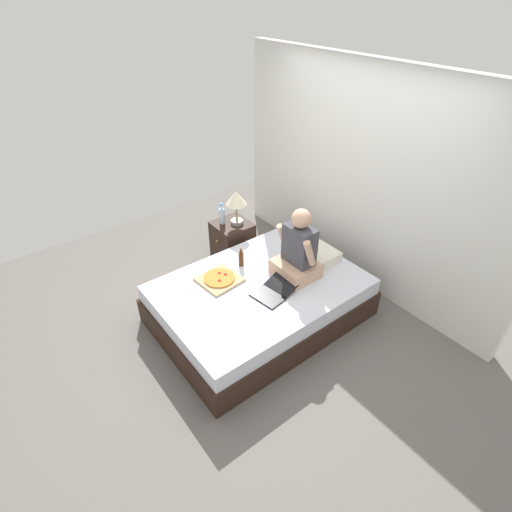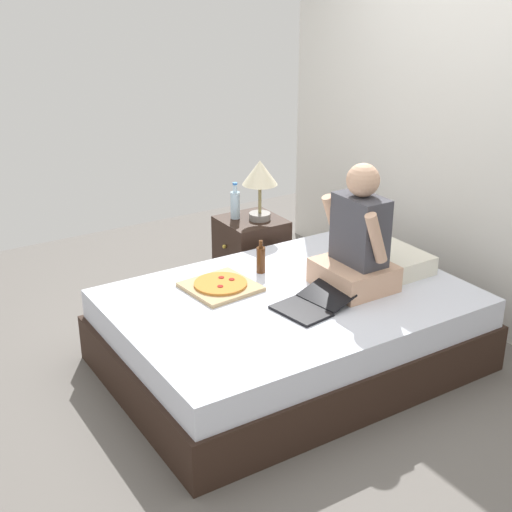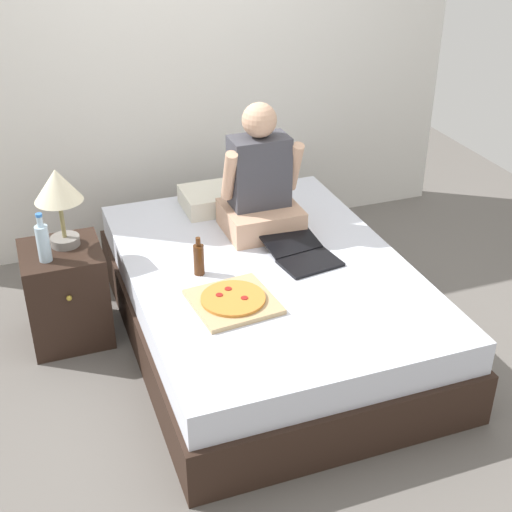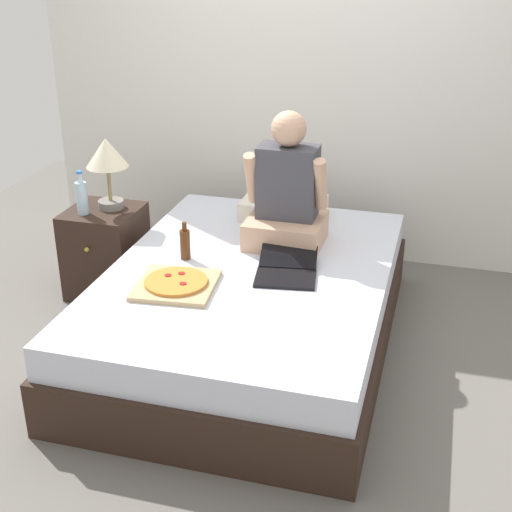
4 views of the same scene
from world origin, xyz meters
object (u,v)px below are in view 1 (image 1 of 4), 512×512
at_px(lamp_on_left_nightstand, 236,200).
at_px(person_seated, 298,252).
at_px(bed, 260,301).
at_px(beer_bottle_on_bed, 241,258).
at_px(pizza_box, 219,279).
at_px(nightstand_left, 233,242).
at_px(laptop, 272,293).
at_px(water_bottle, 222,215).

bearing_deg(lamp_on_left_nightstand, person_seated, -1.29).
xyz_separation_m(bed, beer_bottle_on_bed, (-0.38, 0.03, 0.33)).
distance_m(lamp_on_left_nightstand, pizza_box, 1.12).
xyz_separation_m(bed, pizza_box, (-0.30, -0.31, 0.26)).
bearing_deg(nightstand_left, lamp_on_left_nightstand, 51.37).
distance_m(pizza_box, beer_bottle_on_bed, 0.36).
bearing_deg(nightstand_left, beer_bottle_on_bed, -27.36).
xyz_separation_m(nightstand_left, pizza_box, (0.77, -0.70, 0.21)).
height_order(lamp_on_left_nightstand, laptop, lamp_on_left_nightstand).
height_order(person_seated, beer_bottle_on_bed, person_seated).
distance_m(water_bottle, laptop, 1.41).
distance_m(person_seated, laptop, 0.51).
xyz_separation_m(lamp_on_left_nightstand, person_seated, (1.14, -0.03, -0.13)).
bearing_deg(water_bottle, nightstand_left, 48.35).
relative_size(lamp_on_left_nightstand, water_bottle, 1.63).
relative_size(bed, water_bottle, 7.82).
bearing_deg(bed, beer_bottle_on_bed, 175.23).
bearing_deg(laptop, lamp_on_left_nightstand, 160.00).
distance_m(bed, pizza_box, 0.51).
bearing_deg(nightstand_left, person_seated, 1.18).
xyz_separation_m(nightstand_left, beer_bottle_on_bed, (0.69, -0.36, 0.29)).
bearing_deg(pizza_box, laptop, 30.06).
height_order(bed, pizza_box, pizza_box).
relative_size(water_bottle, person_seated, 0.35).
relative_size(bed, nightstand_left, 3.79).
bearing_deg(person_seated, pizza_box, -119.61).
bearing_deg(water_bottle, pizza_box, -35.80).
bearing_deg(beer_bottle_on_bed, lamp_on_left_nightstand, 147.93).
xyz_separation_m(bed, nightstand_left, (-1.07, 0.39, 0.05)).
bearing_deg(water_bottle, beer_bottle_on_bed, -19.13).
xyz_separation_m(laptop, beer_bottle_on_bed, (-0.59, 0.05, 0.07)).
distance_m(bed, water_bottle, 1.27).
relative_size(lamp_on_left_nightstand, person_seated, 0.58).
height_order(bed, beer_bottle_on_bed, beer_bottle_on_bed).
distance_m(nightstand_left, pizza_box, 1.06).
relative_size(nightstand_left, pizza_box, 1.30).
height_order(bed, person_seated, person_seated).
xyz_separation_m(water_bottle, pizza_box, (0.85, -0.61, -0.18)).
distance_m(laptop, pizza_box, 0.60).
bearing_deg(person_seated, nightstand_left, -178.82).
height_order(nightstand_left, laptop, nightstand_left).
bearing_deg(person_seated, beer_bottle_on_bed, -142.12).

